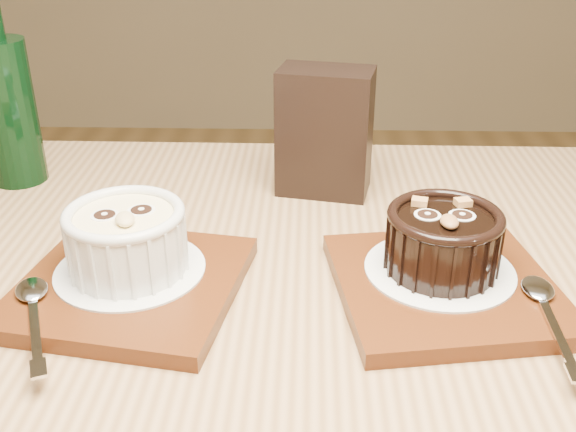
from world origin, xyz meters
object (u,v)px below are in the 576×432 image
ramekin_white (126,237)px  condiment_stand (325,132)px  tray_right (445,287)px  table (270,407)px  green_bottle (8,106)px  tray_left (131,285)px  ramekin_dark (443,238)px

ramekin_white → condiment_stand: bearing=30.4°
ramekin_white → tray_right: bearing=-20.8°
tray_right → condiment_stand: 0.24m
table → tray_right: 0.18m
ramekin_white → green_bottle: size_ratio=0.44×
table → tray_left: 0.16m
ramekin_dark → condiment_stand: size_ratio=0.70×
table → tray_left: bearing=162.3°
tray_left → condiment_stand: size_ratio=1.29×
table → ramekin_white: 0.19m
ramekin_white → green_bottle: green_bottle is taller
ramekin_dark → green_bottle: (-0.45, 0.22, 0.04)m
green_bottle → ramekin_dark: bearing=-25.4°
ramekin_dark → ramekin_white: bearing=-178.5°
condiment_stand → green_bottle: bearing=176.9°
ramekin_white → green_bottle: (-0.18, 0.22, 0.04)m
ramekin_white → tray_left: bearing=-99.2°
table → tray_left: size_ratio=6.69×
tray_right → green_bottle: 0.52m
tray_left → table: bearing=-17.7°
table → ramekin_dark: bearing=21.9°
condiment_stand → table: bearing=-100.8°
ramekin_dark → green_bottle: size_ratio=0.42×
table → ramekin_white: bearing=157.6°
table → tray_right: bearing=16.6°
table → ramekin_dark: ramekin_dark is taller
tray_left → ramekin_white: (-0.00, 0.01, 0.04)m
table → condiment_stand: condiment_stand is taller
table → ramekin_dark: (0.15, 0.06, 0.14)m
tray_right → ramekin_white: bearing=178.6°
table → condiment_stand: bearing=79.2°
ramekin_white → ramekin_dark: ramekin_white is taller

